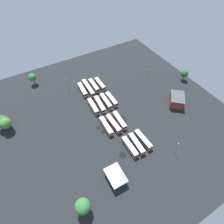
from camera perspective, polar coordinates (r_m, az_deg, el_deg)
name	(u,v)px	position (r m, az deg, el deg)	size (l,w,h in m)	color
ground_plane	(109,114)	(104.47, -0.89, -0.65)	(129.60, 129.60, 0.00)	black
bus_row0_slot0	(82,90)	(117.64, -9.33, 6.94)	(12.41, 3.40, 3.54)	silver
bus_row0_slot1	(88,88)	(118.47, -7.50, 7.57)	(15.78, 2.94, 3.54)	silver
bus_row0_slot2	(94,86)	(119.74, -5.78, 8.31)	(12.32, 2.96, 3.54)	silver
bus_row0_slot3	(100,84)	(120.62, -3.86, 8.83)	(11.88, 2.75, 3.54)	silver
bus_row1_slot0	(93,106)	(106.44, -6.02, 1.75)	(12.20, 3.19, 3.54)	silver
bus_row1_slot1	(100,104)	(107.23, -3.88, 2.41)	(12.98, 3.66, 3.54)	silver
bus_row1_slot2	(106,101)	(108.76, -1.98, 3.37)	(12.50, 3.13, 3.54)	silver
bus_row1_slot3	(111,99)	(109.90, -0.19, 4.02)	(11.70, 2.76, 3.54)	silver
bus_row2_slot0	(106,126)	(96.84, -1.87, -4.48)	(12.44, 3.01, 3.54)	silver
bus_row2_slot1	(113,124)	(97.75, 0.43, -3.73)	(12.65, 2.87, 3.54)	silver
bus_row2_slot2	(119,120)	(99.23, 2.36, -2.67)	(12.24, 3.19, 3.54)	silver
bus_row3_slot1	(130,147)	(90.35, 5.65, -10.93)	(11.81, 2.71, 3.54)	silver
bus_row3_slot2	(136,144)	(91.62, 7.73, -9.92)	(12.36, 3.19, 3.54)	silver
bus_row3_slot3	(143,140)	(93.38, 9.77, -8.61)	(12.15, 2.91, 3.54)	silver
depot_building	(177,100)	(114.70, 19.75, 3.64)	(13.42, 13.12, 6.01)	maroon
maintenance_shelter	(116,175)	(81.51, 1.16, -19.36)	(10.00, 7.24, 4.26)	slate
lamp_post_far_corner	(176,148)	(91.87, 19.69, -10.59)	(0.56, 0.28, 8.17)	slate
lamp_post_mid_lot	(149,74)	(126.77, 11.58, 11.65)	(0.56, 0.28, 8.04)	slate
lamp_post_by_building	(67,84)	(118.73, -13.99, 8.60)	(0.56, 0.28, 9.51)	slate
tree_south_edge	(3,122)	(110.47, -31.32, -2.66)	(6.86, 6.86, 8.59)	brown
tree_west_edge	(83,206)	(76.71, -9.26, -27.35)	(6.13, 6.13, 9.08)	brown
tree_northwest	(5,123)	(107.77, -30.67, -3.06)	(5.76, 5.76, 8.92)	brown
tree_east_edge	(185,74)	(132.87, 22.01, 11.13)	(4.72, 4.72, 7.43)	brown
tree_north_edge	(32,77)	(130.59, -23.91, 10.01)	(4.94, 4.94, 8.12)	brown
puddle_back_corner	(103,132)	(96.88, -2.84, -6.41)	(2.36, 2.36, 0.01)	black
puddle_front_lane	(122,119)	(102.44, 3.33, -2.13)	(4.35, 4.35, 0.01)	black
puddle_near_shelter	(123,155)	(90.05, 3.44, -13.49)	(3.58, 3.58, 0.01)	black
puddle_centre_drain	(98,128)	(98.72, -4.33, -5.00)	(2.38, 2.38, 0.01)	black
puddle_between_rows	(117,104)	(109.89, 1.75, 2.59)	(1.71, 1.71, 0.01)	black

